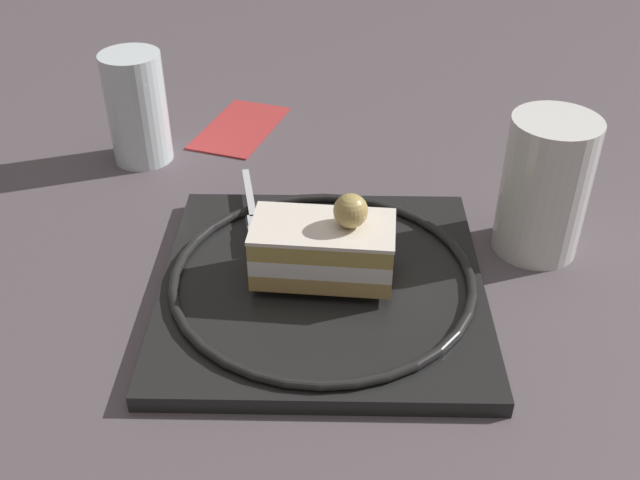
% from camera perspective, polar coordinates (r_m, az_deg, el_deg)
% --- Properties ---
extents(ground_plane, '(2.40, 2.40, 0.00)m').
position_cam_1_polar(ground_plane, '(0.56, 1.26, -4.17)').
color(ground_plane, '#554B51').
extents(dessert_plate, '(0.24, 0.24, 0.02)m').
position_cam_1_polar(dessert_plate, '(0.56, -0.00, -3.39)').
color(dessert_plate, black).
rests_on(dessert_plate, ground_plane).
extents(cake_slice, '(0.06, 0.11, 0.07)m').
position_cam_1_polar(cake_slice, '(0.54, 0.16, -0.34)').
color(cake_slice, tan).
rests_on(cake_slice, dessert_plate).
extents(fork, '(0.12, 0.03, 0.00)m').
position_cam_1_polar(fork, '(0.62, -5.49, 2.47)').
color(fork, silver).
rests_on(fork, dessert_plate).
extents(drink_glass_near, '(0.06, 0.06, 0.11)m').
position_cam_1_polar(drink_glass_near, '(0.74, -14.07, 9.47)').
color(drink_glass_near, silver).
rests_on(drink_glass_near, ground_plane).
extents(drink_glass_far, '(0.07, 0.07, 0.12)m').
position_cam_1_polar(drink_glass_far, '(0.61, 16.74, 3.50)').
color(drink_glass_far, white).
rests_on(drink_glass_far, ground_plane).
extents(folded_napkin, '(0.14, 0.10, 0.00)m').
position_cam_1_polar(folded_napkin, '(0.80, -6.36, 8.69)').
color(folded_napkin, '#AE3132').
rests_on(folded_napkin, ground_plane).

